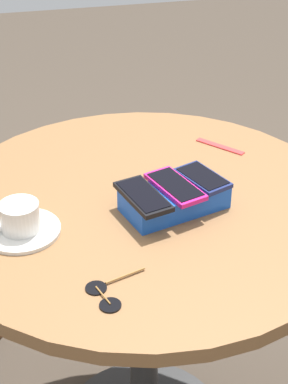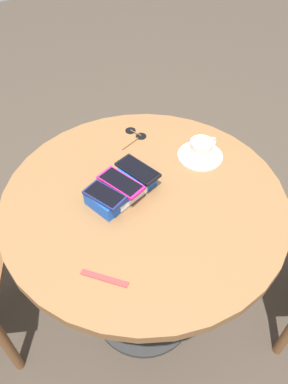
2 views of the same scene
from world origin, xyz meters
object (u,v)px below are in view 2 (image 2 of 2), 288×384
at_px(phone_navy, 105,195).
at_px(saucer, 200,156).
at_px(phone_black, 138,170).
at_px(round_table, 144,226).
at_px(sunglasses, 135,135).
at_px(phone_magenta, 121,183).
at_px(phone_box, 121,189).
at_px(coffee_cup, 202,148).
at_px(lanyard_strap, 104,278).

bearing_deg(phone_navy, saucer, 4.87).
xyz_separation_m(phone_navy, phone_black, (0.14, 0.04, 0.00)).
distance_m(round_table, sunglasses, 0.34).
bearing_deg(phone_black, phone_navy, -163.29).
bearing_deg(sunglasses, phone_magenta, -129.01).
distance_m(phone_box, saucer, 0.31).
xyz_separation_m(round_table, sunglasses, (0.13, 0.28, 0.15)).
bearing_deg(coffee_cup, round_table, -167.81).
bearing_deg(phone_box, lanyard_strap, -127.95).
height_order(lanyard_strap, sunglasses, sunglasses).
bearing_deg(sunglasses, saucer, -60.29).
height_order(phone_magenta, sunglasses, phone_magenta).
relative_size(phone_box, lanyard_strap, 1.79).
bearing_deg(round_table, phone_navy, 168.49).
bearing_deg(sunglasses, phone_box, -129.06).
bearing_deg(coffee_cup, sunglasses, 120.24).
relative_size(saucer, coffee_cup, 1.44).
distance_m(coffee_cup, lanyard_strap, 0.55).
height_order(phone_box, lanyard_strap, phone_box).
bearing_deg(phone_magenta, phone_navy, -163.52).
distance_m(phone_navy, sunglasses, 0.36).
relative_size(phone_navy, saucer, 0.88).
xyz_separation_m(lanyard_strap, sunglasses, (0.37, 0.46, 0.00)).
xyz_separation_m(phone_box, phone_magenta, (-0.00, -0.00, 0.03)).
bearing_deg(phone_magenta, round_table, -38.53).
bearing_deg(lanyard_strap, sunglasses, 51.49).
xyz_separation_m(phone_navy, phone_magenta, (0.06, 0.02, 0.00)).
xyz_separation_m(round_table, saucer, (0.26, 0.06, 0.15)).
height_order(phone_navy, phone_black, same).
distance_m(lanyard_strap, sunglasses, 0.59).
distance_m(phone_magenta, saucer, 0.32).
bearing_deg(saucer, phone_navy, -175.13).
distance_m(phone_magenta, phone_black, 0.08).
xyz_separation_m(round_table, phone_navy, (-0.12, 0.02, 0.20)).
distance_m(phone_box, phone_magenta, 0.03).
height_order(round_table, phone_magenta, phone_magenta).
height_order(round_table, sunglasses, sunglasses).
bearing_deg(phone_box, phone_black, 15.36).
xyz_separation_m(phone_black, lanyard_strap, (-0.25, -0.25, -0.05)).
bearing_deg(saucer, lanyard_strap, -153.67).
xyz_separation_m(phone_black, saucer, (0.24, -0.01, -0.05)).
bearing_deg(lanyard_strap, coffee_cup, 26.22).
xyz_separation_m(phone_magenta, phone_black, (0.07, 0.02, 0.00)).
relative_size(phone_box, phone_magenta, 1.48).
bearing_deg(phone_magenta, sunglasses, 50.99).
relative_size(phone_magenta, lanyard_strap, 1.21).
height_order(phone_magenta, lanyard_strap, phone_magenta).
height_order(phone_navy, lanyard_strap, phone_navy).
bearing_deg(coffee_cup, phone_black, 177.96).
bearing_deg(phone_navy, sunglasses, 44.86).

